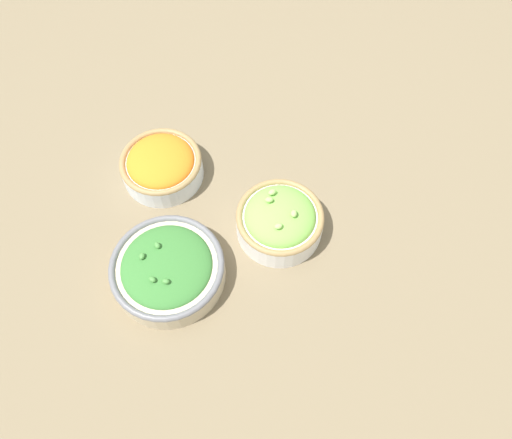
% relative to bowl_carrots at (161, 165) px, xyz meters
% --- Properties ---
extents(ground_plane, '(3.00, 3.00, 0.00)m').
position_rel_bowl_carrots_xyz_m(ground_plane, '(0.20, -0.10, -0.03)').
color(ground_plane, '#75664C').
extents(bowl_carrots, '(0.16, 0.16, 0.07)m').
position_rel_bowl_carrots_xyz_m(bowl_carrots, '(0.00, 0.00, 0.00)').
color(bowl_carrots, silver).
rests_on(bowl_carrots, ground_plane).
extents(bowl_lettuce, '(0.16, 0.16, 0.09)m').
position_rel_bowl_carrots_xyz_m(bowl_lettuce, '(0.24, -0.09, 0.00)').
color(bowl_lettuce, white).
rests_on(bowl_lettuce, ground_plane).
extents(bowl_broccoli, '(0.20, 0.20, 0.07)m').
position_rel_bowl_carrots_xyz_m(bowl_broccoli, '(0.06, -0.22, -0.00)').
color(bowl_broccoli, beige).
rests_on(bowl_broccoli, ground_plane).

